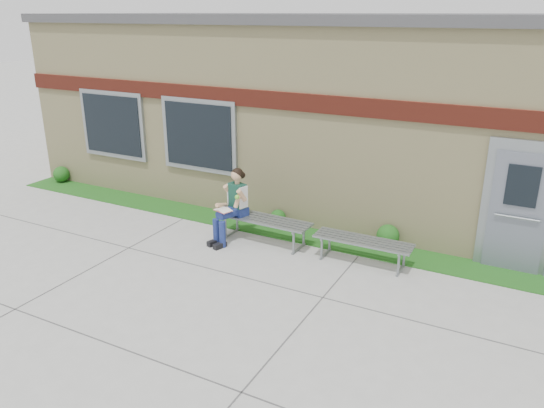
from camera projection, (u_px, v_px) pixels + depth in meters
The scene contains 9 objects.
ground at pixel (252, 297), 8.38m from camera, with size 80.00×80.00×0.00m, color #9E9E99.
grass_strip at pixel (317, 238), 10.54m from camera, with size 16.00×0.80×0.02m, color #1F5115.
school_building at pixel (376, 107), 12.64m from camera, with size 16.20×6.22×4.20m.
bench_left at pixel (264, 224), 10.26m from camera, with size 1.91×0.59×0.49m.
bench_right at pixel (363, 245), 9.39m from camera, with size 1.76×0.50×0.46m.
girl at pixel (232, 204), 10.21m from camera, with size 0.58×0.91×1.45m.
shrub_west at pixel (61, 174), 13.91m from camera, with size 0.41×0.41×0.41m, color #1F5115.
shrub_mid at pixel (278, 217), 11.12m from camera, with size 0.32×0.32×0.32m, color #1F5115.
shrub_east at pixel (388, 236), 10.08m from camera, with size 0.43×0.43×0.43m, color #1F5115.
Camera 1 is at (3.71, -6.37, 4.25)m, focal length 35.00 mm.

